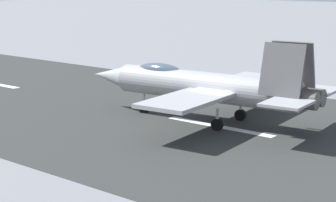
# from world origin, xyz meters

# --- Properties ---
(ground_plane) EXTENTS (400.00, 400.00, 0.00)m
(ground_plane) POSITION_xyz_m (0.00, 0.00, 0.00)
(ground_plane) COLOR slate
(runway_strip) EXTENTS (240.00, 26.00, 0.02)m
(runway_strip) POSITION_xyz_m (-0.02, 0.00, 0.01)
(runway_strip) COLOR #2F312F
(runway_strip) RESTS_ON ground
(fighter_jet) EXTENTS (17.81, 14.58, 5.64)m
(fighter_jet) POSITION_xyz_m (1.38, -0.53, 2.44)
(fighter_jet) COLOR #9A9B9F
(fighter_jet) RESTS_ON ground
(marker_cone_mid) EXTENTS (0.44, 0.44, 0.55)m
(marker_cone_mid) POSITION_xyz_m (7.12, -12.90, 0.28)
(marker_cone_mid) COLOR orange
(marker_cone_mid) RESTS_ON ground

